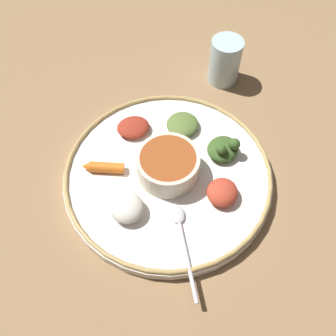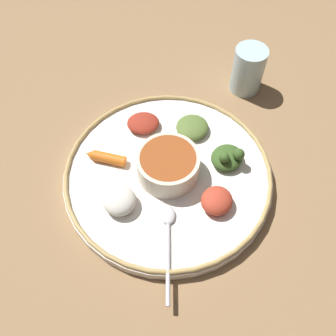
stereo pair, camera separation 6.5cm
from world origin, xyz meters
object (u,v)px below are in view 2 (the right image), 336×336
at_px(spoon, 168,236).
at_px(carrot_near_spoon, 106,158).
at_px(center_bowl, 168,165).
at_px(greens_pile, 228,157).
at_px(drinking_glass, 247,72).

bearing_deg(spoon, carrot_near_spoon, 12.76).
xyz_separation_m(center_bowl, greens_pile, (-0.02, -0.11, -0.01)).
bearing_deg(center_bowl, spoon, 155.77).
xyz_separation_m(carrot_near_spoon, drinking_glass, (0.08, -0.34, 0.01)).
height_order(center_bowl, greens_pile, center_bowl).
distance_m(center_bowl, carrot_near_spoon, 0.12).
height_order(greens_pile, drinking_glass, drinking_glass).
xyz_separation_m(spoon, carrot_near_spoon, (0.18, 0.04, 0.01)).
xyz_separation_m(spoon, drinking_glass, (0.26, -0.30, 0.02)).
relative_size(spoon, drinking_glass, 1.56).
relative_size(center_bowl, carrot_near_spoon, 1.55).
bearing_deg(carrot_near_spoon, spoon, -167.24).
height_order(carrot_near_spoon, drinking_glass, drinking_glass).
relative_size(center_bowl, greens_pile, 1.53).
bearing_deg(greens_pile, center_bowl, 77.80).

